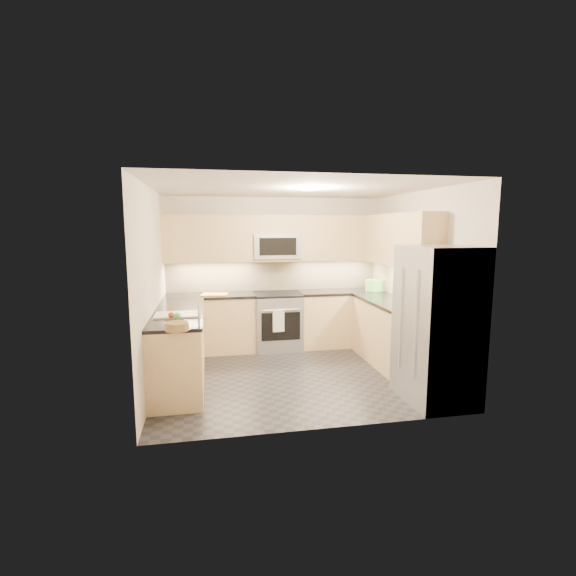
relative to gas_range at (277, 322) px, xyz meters
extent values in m
cube|color=black|center=(0.00, -1.28, -0.46)|extent=(3.60, 3.20, 0.00)
cube|color=beige|center=(0.00, -1.28, 2.04)|extent=(3.60, 3.20, 0.02)
cube|color=beige|center=(0.00, 0.32, 0.79)|extent=(3.60, 0.02, 2.50)
cube|color=beige|center=(0.00, -2.88, 0.79)|extent=(3.60, 0.02, 2.50)
cube|color=beige|center=(-1.80, -1.28, 0.79)|extent=(0.02, 3.20, 2.50)
cube|color=beige|center=(1.80, -1.28, 0.79)|extent=(0.02, 3.20, 2.50)
cube|color=#DEBC85|center=(-1.09, 0.02, -0.01)|extent=(1.42, 0.60, 0.90)
cube|color=#DEBC85|center=(1.09, 0.02, -0.01)|extent=(1.42, 0.60, 0.90)
cube|color=#DEBC85|center=(1.50, -1.12, -0.01)|extent=(0.60, 1.70, 0.90)
cube|color=#DEBC85|center=(-1.50, -1.28, -0.01)|extent=(0.60, 2.00, 0.90)
cube|color=black|center=(-1.09, 0.02, 0.47)|extent=(1.42, 0.63, 0.04)
cube|color=black|center=(1.09, 0.02, 0.47)|extent=(1.42, 0.63, 0.04)
cube|color=black|center=(1.50, -1.12, 0.47)|extent=(0.63, 1.70, 0.04)
cube|color=black|center=(-1.50, -1.28, 0.47)|extent=(0.63, 2.00, 0.04)
cube|color=#DEBC85|center=(0.00, 0.15, 1.37)|extent=(3.60, 0.35, 0.75)
cube|color=#DEBC85|center=(1.62, -1.00, 1.37)|extent=(0.35, 1.95, 0.75)
cube|color=#BFAF8A|center=(0.00, 0.32, 0.74)|extent=(3.60, 0.01, 0.51)
cube|color=#BFAF8A|center=(1.80, -0.82, 0.74)|extent=(0.01, 2.30, 0.51)
cube|color=gray|center=(0.00, 0.00, 0.00)|extent=(0.76, 0.65, 0.91)
cube|color=black|center=(0.00, 0.00, 0.46)|extent=(0.76, 0.65, 0.03)
cube|color=black|center=(0.00, -0.33, -0.01)|extent=(0.62, 0.02, 0.45)
cylinder|color=#B2B5BA|center=(0.00, -0.35, 0.26)|extent=(0.60, 0.02, 0.02)
cube|color=#9EA2A6|center=(0.00, 0.12, 1.24)|extent=(0.76, 0.40, 0.40)
cube|color=black|center=(0.00, -0.08, 1.24)|extent=(0.60, 0.01, 0.28)
cube|color=#A1A3A9|center=(1.45, -2.43, 0.45)|extent=(0.70, 0.90, 1.80)
cylinder|color=#B2B5BA|center=(1.08, -2.61, 0.49)|extent=(0.02, 0.02, 1.20)
cylinder|color=#B2B5BA|center=(1.08, -2.25, 0.49)|extent=(0.02, 0.02, 1.20)
cube|color=white|center=(-1.50, -1.53, 0.42)|extent=(0.52, 0.38, 0.16)
cylinder|color=silver|center=(-1.24, -1.53, 0.62)|extent=(0.03, 0.03, 0.28)
cylinder|color=#65C655|center=(1.67, -0.08, 0.58)|extent=(0.37, 0.37, 0.18)
cube|color=orange|center=(-1.02, -0.01, 0.49)|extent=(0.45, 0.35, 0.01)
cylinder|color=olive|center=(-1.44, -2.31, 0.53)|extent=(0.31, 0.31, 0.09)
sphere|color=#AA3713|center=(-1.52, -2.07, 0.60)|extent=(0.07, 0.07, 0.07)
sphere|color=#55B74E|center=(-1.45, -2.12, 0.60)|extent=(0.08, 0.08, 0.08)
cube|color=white|center=(-0.04, -0.37, 0.10)|extent=(0.19, 0.04, 0.35)
camera|label=1|loc=(-1.11, -6.67, 1.55)|focal=26.00mm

